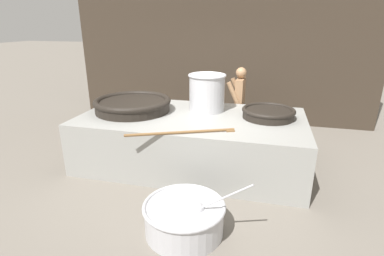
{
  "coord_description": "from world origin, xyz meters",
  "views": [
    {
      "loc": [
        1.16,
        -4.6,
        2.32
      ],
      "look_at": [
        0.0,
        0.0,
        0.65
      ],
      "focal_mm": 28.0,
      "sensor_mm": 36.0,
      "label": 1
    }
  ],
  "objects": [
    {
      "name": "ground_plane",
      "position": [
        0.0,
        0.0,
        0.0
      ],
      "size": [
        60.0,
        60.0,
        0.0
      ],
      "primitive_type": "plane",
      "color": "slate"
    },
    {
      "name": "back_wall",
      "position": [
        0.0,
        2.69,
        2.06
      ],
      "size": [
        7.2,
        0.24,
        4.11
      ],
      "primitive_type": "cube",
      "color": "#382D23",
      "rests_on": "ground_plane"
    },
    {
      "name": "hearth_platform",
      "position": [
        0.0,
        0.0,
        0.43
      ],
      "size": [
        3.67,
        1.92,
        0.86
      ],
      "color": "gray",
      "rests_on": "ground_plane"
    },
    {
      "name": "giant_wok_near",
      "position": [
        -1.07,
        0.03,
        0.98
      ],
      "size": [
        1.33,
        1.33,
        0.23
      ],
      "color": "black",
      "rests_on": "hearth_platform"
    },
    {
      "name": "giant_wok_far",
      "position": [
        1.22,
        0.19,
        0.95
      ],
      "size": [
        0.85,
        0.85,
        0.16
      ],
      "color": "black",
      "rests_on": "hearth_platform"
    },
    {
      "name": "stock_pot",
      "position": [
        0.17,
        0.38,
        1.19
      ],
      "size": [
        0.65,
        0.65,
        0.64
      ],
      "color": "#B7B7BC",
      "rests_on": "hearth_platform"
    },
    {
      "name": "stirring_paddle",
      "position": [
        0.11,
        -0.83,
        0.88
      ],
      "size": [
        1.44,
        0.68,
        0.04
      ],
      "rotation": [
        0.0,
        0.0,
        0.41
      ],
      "color": "brown",
      "rests_on": "hearth_platform"
    },
    {
      "name": "cook",
      "position": [
        0.65,
        1.29,
        0.81
      ],
      "size": [
        0.36,
        0.55,
        1.5
      ],
      "rotation": [
        0.0,
        0.0,
        3.09
      ],
      "color": "#9E7551",
      "rests_on": "ground_plane"
    },
    {
      "name": "prep_bowl_vegetables",
      "position": [
        0.36,
        -1.79,
        0.21
      ],
      "size": [
        1.24,
        0.96,
        0.77
      ],
      "color": "#B7B7BC",
      "rests_on": "ground_plane"
    }
  ]
}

